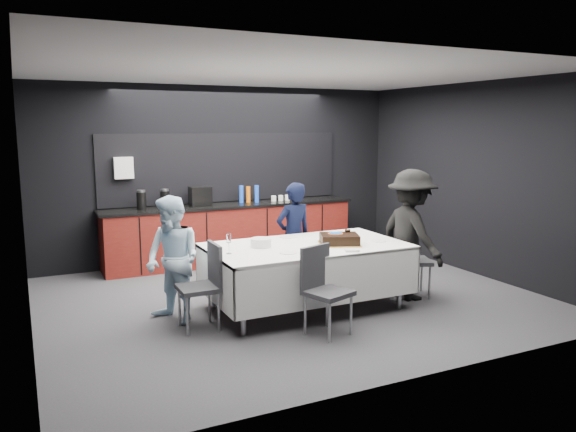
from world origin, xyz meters
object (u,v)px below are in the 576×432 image
object	(u,v)px
party_table	(306,256)
chair_right	(407,255)
chair_left	(205,280)
champagne_flute	(229,240)
plate_stack	(261,243)
cake_assembly	(339,239)
person_right	(411,235)
person_center	(294,236)
person_left	(173,260)
chair_near	(323,283)

from	to	relation	value
party_table	chair_right	distance (m)	1.42
chair_left	champagne_flute	bearing A→B (deg)	11.07
plate_stack	cake_assembly	bearing A→B (deg)	-16.77
party_table	person_right	size ratio (longest dim) A/B	1.42
champagne_flute	person_right	world-z (taller)	person_right
cake_assembly	person_center	world-z (taller)	person_center
chair_right	person_right	world-z (taller)	person_right
cake_assembly	person_right	bearing A→B (deg)	-3.66
chair_right	person_right	size ratio (longest dim) A/B	0.56
cake_assembly	person_left	xyz separation A→B (m)	(-1.91, 0.36, -0.13)
party_table	person_right	distance (m)	1.40
chair_right	cake_assembly	bearing A→B (deg)	-177.45
party_table	chair_right	xyz separation A→B (m)	(1.41, -0.10, -0.11)
chair_near	person_left	bearing A→B (deg)	142.93
cake_assembly	person_left	world-z (taller)	person_left
person_right	champagne_flute	bearing A→B (deg)	85.51
plate_stack	chair_near	world-z (taller)	chair_near
chair_left	person_center	xyz separation A→B (m)	(1.50, 0.89, 0.18)
person_right	party_table	bearing A→B (deg)	80.49
chair_near	person_right	xyz separation A→B (m)	(1.59, 0.58, 0.28)
person_left	person_right	size ratio (longest dim) A/B	0.86
plate_stack	chair_left	size ratio (longest dim) A/B	0.26
chair_left	chair_right	distance (m)	2.69
chair_right	person_center	world-z (taller)	person_center
champagne_flute	chair_right	xyz separation A→B (m)	(2.40, -0.05, -0.40)
champagne_flute	person_left	distance (m)	0.66
party_table	chair_left	xyz separation A→B (m)	(-1.28, -0.11, -0.11)
party_table	person_center	distance (m)	0.81
cake_assembly	champagne_flute	xyz separation A→B (m)	(-1.35, 0.09, 0.10)
cake_assembly	chair_near	distance (m)	0.92
chair_left	person_center	world-z (taller)	person_center
party_table	chair_left	size ratio (longest dim) A/B	2.51
chair_left	party_table	bearing A→B (deg)	5.04
cake_assembly	person_right	world-z (taller)	person_right
chair_near	person_right	size ratio (longest dim) A/B	0.56
chair_left	chair_right	world-z (taller)	same
party_table	cake_assembly	bearing A→B (deg)	-22.19
cake_assembly	chair_near	world-z (taller)	cake_assembly
cake_assembly	chair_left	distance (m)	1.68
cake_assembly	party_table	bearing A→B (deg)	157.81
plate_stack	chair_right	distance (m)	1.98
cake_assembly	person_left	size ratio (longest dim) A/B	0.42
champagne_flute	chair_near	xyz separation A→B (m)	(0.77, -0.73, -0.40)
cake_assembly	chair_right	size ratio (longest dim) A/B	0.64
party_table	chair_right	size ratio (longest dim) A/B	2.51
chair_right	person_center	xyz separation A→B (m)	(-1.19, 0.88, 0.18)
party_table	person_center	bearing A→B (deg)	74.38
person_center	plate_stack	bearing A→B (deg)	33.78
party_table	champagne_flute	size ratio (longest dim) A/B	10.36
chair_left	chair_right	bearing A→B (deg)	0.24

